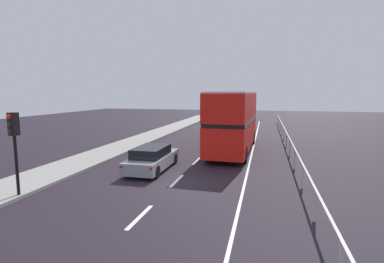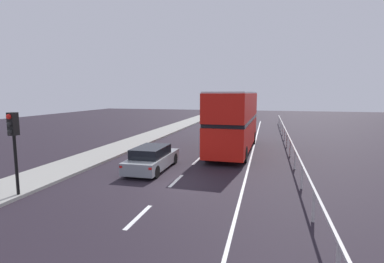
% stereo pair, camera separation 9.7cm
% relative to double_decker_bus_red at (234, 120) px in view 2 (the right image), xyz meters
% --- Properties ---
extents(ground_plane, '(75.29, 120.00, 0.10)m').
position_rel_double_decker_bus_red_xyz_m(ground_plane, '(-1.85, -8.12, -2.33)').
color(ground_plane, black).
extents(near_sidewalk_kerb, '(2.77, 80.00, 0.14)m').
position_rel_double_decker_bus_red_xyz_m(near_sidewalk_kerb, '(-8.48, -8.12, -2.21)').
color(near_sidewalk_kerb, gray).
rests_on(near_sidewalk_kerb, ground).
extents(lane_paint_markings, '(3.34, 46.00, 0.01)m').
position_rel_double_decker_bus_red_xyz_m(lane_paint_markings, '(0.07, 0.77, -2.27)').
color(lane_paint_markings, silver).
rests_on(lane_paint_markings, ground).
extents(bridge_side_railing, '(0.10, 42.00, 1.10)m').
position_rel_double_decker_bus_red_xyz_m(bridge_side_railing, '(3.84, 0.88, -1.39)').
color(bridge_side_railing, '#BCB8B7').
rests_on(bridge_side_railing, ground).
extents(double_decker_bus_red, '(2.80, 10.13, 4.25)m').
position_rel_double_decker_bus_red_xyz_m(double_decker_bus_red, '(0.00, 0.00, 0.00)').
color(double_decker_bus_red, red).
rests_on(double_decker_bus_red, ground).
extents(hatchback_car_near, '(1.77, 4.47, 1.31)m').
position_rel_double_decker_bus_red_xyz_m(hatchback_car_near, '(-3.73, -6.43, -1.64)').
color(hatchback_car_near, gray).
rests_on(hatchback_car_near, ground).
extents(traffic_signal_pole, '(0.30, 0.42, 3.29)m').
position_rel_double_decker_bus_red_xyz_m(traffic_signal_pole, '(-7.30, -11.88, 0.33)').
color(traffic_signal_pole, black).
rests_on(traffic_signal_pole, near_sidewalk_kerb).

